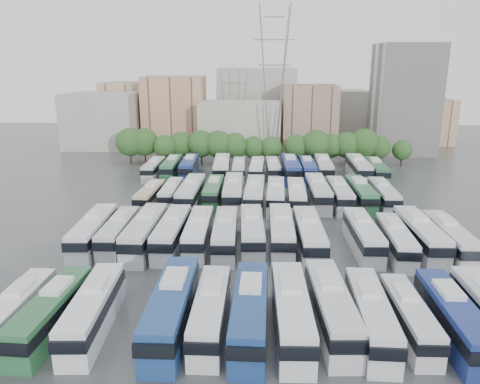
{
  "coord_description": "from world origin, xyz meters",
  "views": [
    {
      "loc": [
        -1.13,
        -58.72,
        22.12
      ],
      "look_at": [
        -3.9,
        8.96,
        3.0
      ],
      "focal_mm": 35.0,
      "sensor_mm": 36.0,
      "label": 1
    }
  ],
  "objects_px": {
    "bus_r2_s7": "(276,195)",
    "bus_r3_s4": "(222,168)",
    "bus_r2_s9": "(318,192)",
    "bus_r1_s5": "(225,234)",
    "bus_r0_s9": "(371,315)",
    "bus_r0_s7": "(292,312)",
    "bus_r1_s8": "(309,235)",
    "bus_r0_s8": "(331,308)",
    "bus_r3_s9": "(307,169)",
    "bus_r1_s13": "(449,239)",
    "bus_r2_s5": "(233,192)",
    "bus_r2_s12": "(383,195)",
    "bus_r3_s0": "(154,169)",
    "bus_r2_s6": "(255,194)",
    "bus_r3_s13": "(376,170)",
    "bus_r2_s11": "(360,194)",
    "bus_r3_s10": "(324,168)",
    "bus_r1_s12": "(420,235)",
    "bus_r2_s8": "(296,196)",
    "bus_r1_s6": "(252,231)",
    "electricity_pylon": "(274,76)",
    "bus_r1_s11": "(396,240)",
    "bus_r0_s6": "(250,312)",
    "bus_r3_s2": "(189,167)",
    "bus_r0_s10": "(409,316)",
    "bus_r1_s4": "(198,233)",
    "bus_r1_s1": "(119,232)",
    "bus_r0_s1": "(51,312)",
    "bus_r2_s3": "(191,193)",
    "bus_r3_s7": "(273,169)",
    "bus_r3_s1": "(172,167)",
    "bus_r1_s10": "(363,235)",
    "apartment_tower": "(404,99)",
    "bus_r0_s4": "(172,308)",
    "bus_r1_s2": "(145,232)",
    "bus_r0_s11": "(453,318)",
    "bus_r2_s10": "(340,194)",
    "bus_r0_s2": "(93,309)",
    "bus_r1_s3": "(172,232)",
    "bus_r3_s8": "(291,169)",
    "bus_r2_s2": "(171,193)",
    "bus_r1_s0": "(93,231)",
    "bus_r3_s5": "(239,169)",
    "bus_r3_s6": "(257,169)",
    "bus_r2_s4": "(214,192)",
    "bus_r3_s12": "(359,168)"
  },
  "relations": [
    {
      "from": "bus_r2_s7",
      "to": "bus_r3_s4",
      "type": "distance_m",
      "value": 20.51
    },
    {
      "from": "bus_r2_s9",
      "to": "bus_r1_s5",
      "type": "bearing_deg",
      "value": -126.2
    },
    {
      "from": "bus_r0_s9",
      "to": "bus_r2_s9",
      "type": "xyz_separation_m",
      "value": [
        0.0,
        36.75,
        0.17
      ]
    },
    {
      "from": "bus_r0_s7",
      "to": "bus_r1_s8",
      "type": "xyz_separation_m",
      "value": [
        3.25,
        17.83,
        0.02
      ]
    },
    {
      "from": "bus_r0_s8",
      "to": "bus_r3_s9",
      "type": "height_order",
      "value": "bus_r0_s8"
    },
    {
      "from": "bus_r1_s13",
      "to": "bus_r3_s4",
      "type": "xyz_separation_m",
      "value": [
        -29.64,
        35.63,
        0.12
      ]
    },
    {
      "from": "bus_r0_s7",
      "to": "bus_r2_s5",
      "type": "height_order",
      "value": "bus_r2_s5"
    },
    {
      "from": "bus_r2_s12",
      "to": "bus_r3_s0",
      "type": "bearing_deg",
      "value": 157.05
    },
    {
      "from": "bus_r0_s7",
      "to": "bus_r2_s6",
      "type": "height_order",
      "value": "bus_r2_s6"
    },
    {
      "from": "bus_r1_s8",
      "to": "bus_r3_s13",
      "type": "bearing_deg",
      "value": 64.21
    },
    {
      "from": "bus_r2_s11",
      "to": "bus_r3_s10",
      "type": "relative_size",
      "value": 0.98
    },
    {
      "from": "bus_r1_s12",
      "to": "bus_r2_s8",
      "type": "bearing_deg",
      "value": 127.87
    },
    {
      "from": "bus_r1_s6",
      "to": "bus_r3_s4",
      "type": "distance_m",
      "value": 34.7
    },
    {
      "from": "electricity_pylon",
      "to": "bus_r1_s11",
      "type": "bearing_deg",
      "value": -77.09
    },
    {
      "from": "bus_r2_s5",
      "to": "bus_r3_s0",
      "type": "relative_size",
      "value": 1.2
    },
    {
      "from": "bus_r0_s6",
      "to": "bus_r3_s2",
      "type": "relative_size",
      "value": 1.06
    },
    {
      "from": "bus_r0_s10",
      "to": "bus_r1_s4",
      "type": "bearing_deg",
      "value": 136.93
    },
    {
      "from": "bus_r1_s1",
      "to": "bus_r3_s4",
      "type": "distance_m",
      "value": 36.12
    },
    {
      "from": "bus_r2_s9",
      "to": "bus_r2_s12",
      "type": "relative_size",
      "value": 1.08
    },
    {
      "from": "bus_r0_s1",
      "to": "bus_r0_s7",
      "type": "distance_m",
      "value": 20.08
    },
    {
      "from": "bus_r2_s3",
      "to": "bus_r3_s7",
      "type": "relative_size",
      "value": 1.18
    },
    {
      "from": "bus_r3_s1",
      "to": "bus_r1_s5",
      "type": "bearing_deg",
      "value": -70.45
    },
    {
      "from": "electricity_pylon",
      "to": "bus_r3_s7",
      "type": "xyz_separation_m",
      "value": [
        -0.32,
        -19.39,
        -16.93
      ]
    },
    {
      "from": "bus_r1_s10",
      "to": "bus_r1_s6",
      "type": "bearing_deg",
      "value": 176.4
    },
    {
      "from": "bus_r0_s7",
      "to": "bus_r1_s6",
      "type": "bearing_deg",
      "value": 99.66
    },
    {
      "from": "apartment_tower",
      "to": "bus_r2_s8",
      "type": "relative_size",
      "value": 2.12
    },
    {
      "from": "bus_r0_s4",
      "to": "bus_r2_s8",
      "type": "relative_size",
      "value": 1.11
    },
    {
      "from": "apartment_tower",
      "to": "bus_r1_s12",
      "type": "relative_size",
      "value": 1.96
    },
    {
      "from": "bus_r3_s13",
      "to": "bus_r1_s2",
      "type": "bearing_deg",
      "value": -133.79
    },
    {
      "from": "apartment_tower",
      "to": "bus_r2_s9",
      "type": "xyz_separation_m",
      "value": [
        -25.74,
        -45.22,
        -10.96
      ]
    },
    {
      "from": "bus_r0_s1",
      "to": "bus_r3_s7",
      "type": "height_order",
      "value": "bus_r0_s1"
    },
    {
      "from": "bus_r0_s11",
      "to": "bus_r2_s10",
      "type": "distance_m",
      "value": 36.44
    },
    {
      "from": "bus_r0_s2",
      "to": "bus_r0_s9",
      "type": "distance_m",
      "value": 23.2
    },
    {
      "from": "bus_r1_s3",
      "to": "bus_r3_s8",
      "type": "relative_size",
      "value": 0.94
    },
    {
      "from": "bus_r1_s10",
      "to": "bus_r2_s12",
      "type": "bearing_deg",
      "value": 68.2
    },
    {
      "from": "bus_r2_s2",
      "to": "bus_r2_s12",
      "type": "xyz_separation_m",
      "value": [
        33.38,
        -0.68,
        0.21
      ]
    },
    {
      "from": "bus_r1_s10",
      "to": "bus_r2_s11",
      "type": "bearing_deg",
      "value": 78.81
    },
    {
      "from": "bus_r0_s10",
      "to": "bus_r1_s2",
      "type": "relative_size",
      "value": 0.8
    },
    {
      "from": "bus_r1_s0",
      "to": "bus_r3_s5",
      "type": "xyz_separation_m",
      "value": [
        16.27,
        36.06,
        -0.3
      ]
    },
    {
      "from": "bus_r1_s10",
      "to": "bus_r3_s6",
      "type": "distance_m",
      "value": 37.25
    },
    {
      "from": "apartment_tower",
      "to": "electricity_pylon",
      "type": "height_order",
      "value": "electricity_pylon"
    },
    {
      "from": "bus_r1_s3",
      "to": "bus_r2_s2",
      "type": "relative_size",
      "value": 1.18
    },
    {
      "from": "electricity_pylon",
      "to": "bus_r2_s12",
      "type": "bearing_deg",
      "value": -66.8
    },
    {
      "from": "bus_r2_s4",
      "to": "bus_r0_s7",
      "type": "bearing_deg",
      "value": -74.6
    },
    {
      "from": "bus_r1_s13",
      "to": "bus_r3_s9",
      "type": "distance_m",
      "value": 38.74
    },
    {
      "from": "bus_r0_s4",
      "to": "bus_r3_s2",
      "type": "distance_m",
      "value": 54.98
    },
    {
      "from": "bus_r3_s8",
      "to": "bus_r3_s12",
      "type": "distance_m",
      "value": 13.14
    },
    {
      "from": "bus_r0_s4",
      "to": "bus_r2_s11",
      "type": "height_order",
      "value": "bus_r0_s4"
    },
    {
      "from": "bus_r3_s4",
      "to": "bus_r2_s7",
      "type": "bearing_deg",
      "value": -63.86
    },
    {
      "from": "bus_r2_s3",
      "to": "bus_r3_s4",
      "type": "height_order",
      "value": "bus_r3_s4"
    }
  ]
}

